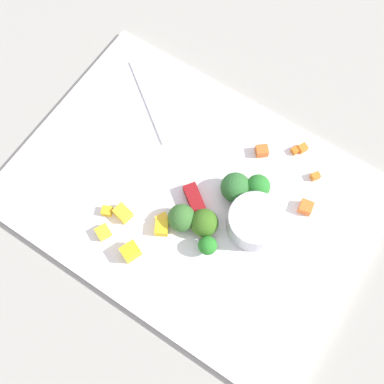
% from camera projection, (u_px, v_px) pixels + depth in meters
% --- Properties ---
extents(ground_plane, '(4.00, 4.00, 0.00)m').
position_uv_depth(ground_plane, '(192.00, 197.00, 0.68)').
color(ground_plane, '#99968D').
extents(cutting_board, '(0.52, 0.37, 0.01)m').
position_uv_depth(cutting_board, '(192.00, 196.00, 0.67)').
color(cutting_board, white).
rests_on(cutting_board, ground_plane).
extents(prep_bowl, '(0.08, 0.08, 0.04)m').
position_uv_depth(prep_bowl, '(254.00, 222.00, 0.63)').
color(prep_bowl, '#B8B8BB').
rests_on(prep_bowl, cutting_board).
extents(chef_knife, '(0.27, 0.20, 0.02)m').
position_uv_depth(chef_knife, '(182.00, 171.00, 0.67)').
color(chef_knife, silver).
rests_on(chef_knife, cutting_board).
extents(carrot_dice_0, '(0.02, 0.02, 0.01)m').
position_uv_depth(carrot_dice_0, '(262.00, 151.00, 0.69)').
color(carrot_dice_0, orange).
rests_on(carrot_dice_0, cutting_board).
extents(carrot_dice_1, '(0.01, 0.02, 0.01)m').
position_uv_depth(carrot_dice_1, '(315.00, 176.00, 0.67)').
color(carrot_dice_1, orange).
rests_on(carrot_dice_1, cutting_board).
extents(carrot_dice_2, '(0.02, 0.02, 0.01)m').
position_uv_depth(carrot_dice_2, '(306.00, 207.00, 0.65)').
color(carrot_dice_2, orange).
rests_on(carrot_dice_2, cutting_board).
extents(carrot_dice_3, '(0.01, 0.01, 0.01)m').
position_uv_depth(carrot_dice_3, '(295.00, 150.00, 0.69)').
color(carrot_dice_3, orange).
rests_on(carrot_dice_3, cutting_board).
extents(carrot_dice_4, '(0.01, 0.01, 0.01)m').
position_uv_depth(carrot_dice_4, '(258.00, 192.00, 0.66)').
color(carrot_dice_4, orange).
rests_on(carrot_dice_4, cutting_board).
extents(carrot_dice_5, '(0.02, 0.02, 0.01)m').
position_uv_depth(carrot_dice_5, '(303.00, 148.00, 0.69)').
color(carrot_dice_5, orange).
rests_on(carrot_dice_5, cutting_board).
extents(pepper_dice_0, '(0.02, 0.02, 0.01)m').
position_uv_depth(pepper_dice_0, '(107.00, 211.00, 0.65)').
color(pepper_dice_0, yellow).
rests_on(pepper_dice_0, cutting_board).
extents(pepper_dice_1, '(0.02, 0.02, 0.01)m').
position_uv_depth(pepper_dice_1, '(162.00, 220.00, 0.65)').
color(pepper_dice_1, yellow).
rests_on(pepper_dice_1, cutting_board).
extents(pepper_dice_2, '(0.02, 0.03, 0.02)m').
position_uv_depth(pepper_dice_2, '(162.00, 229.00, 0.64)').
color(pepper_dice_2, yellow).
rests_on(pepper_dice_2, cutting_board).
extents(pepper_dice_3, '(0.02, 0.02, 0.01)m').
position_uv_depth(pepper_dice_3, '(103.00, 232.00, 0.64)').
color(pepper_dice_3, yellow).
rests_on(pepper_dice_3, cutting_board).
extents(pepper_dice_4, '(0.03, 0.02, 0.02)m').
position_uv_depth(pepper_dice_4, '(123.00, 213.00, 0.65)').
color(pepper_dice_4, yellow).
rests_on(pepper_dice_4, cutting_board).
extents(pepper_dice_5, '(0.03, 0.03, 0.02)m').
position_uv_depth(pepper_dice_5, '(131.00, 252.00, 0.63)').
color(pepper_dice_5, yellow).
rests_on(pepper_dice_5, cutting_board).
extents(broccoli_floret_0, '(0.04, 0.04, 0.04)m').
position_uv_depth(broccoli_floret_0, '(236.00, 187.00, 0.65)').
color(broccoli_floret_0, '#88C468').
rests_on(broccoli_floret_0, cutting_board).
extents(broccoli_floret_1, '(0.04, 0.04, 0.04)m').
position_uv_depth(broccoli_floret_1, '(204.00, 223.00, 0.63)').
color(broccoli_floret_1, '#85AE6C').
rests_on(broccoli_floret_1, cutting_board).
extents(broccoli_floret_2, '(0.04, 0.04, 0.04)m').
position_uv_depth(broccoli_floret_2, '(182.00, 218.00, 0.64)').
color(broccoli_floret_2, '#7FB058').
rests_on(broccoli_floret_2, cutting_board).
extents(broccoli_floret_3, '(0.03, 0.03, 0.04)m').
position_uv_depth(broccoli_floret_3, '(258.00, 187.00, 0.65)').
color(broccoli_floret_3, '#95AB5A').
rests_on(broccoli_floret_3, cutting_board).
extents(broccoli_floret_4, '(0.03, 0.03, 0.03)m').
position_uv_depth(broccoli_floret_4, '(208.00, 246.00, 0.62)').
color(broccoli_floret_4, '#87AE57').
rests_on(broccoli_floret_4, cutting_board).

